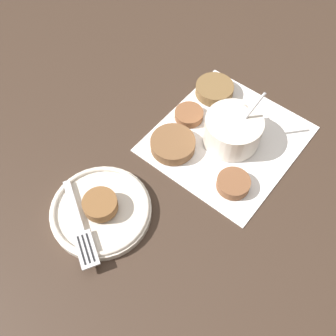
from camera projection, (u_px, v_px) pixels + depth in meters
name	position (u px, v px, depth m)	size (l,w,h in m)	color
ground_plane	(232.00, 137.00, 0.75)	(4.00, 4.00, 0.00)	#38281E
napkin	(227.00, 139.00, 0.75)	(0.30, 0.28, 0.00)	white
sauce_bowl	(233.00, 131.00, 0.73)	(0.12, 0.11, 0.11)	silver
fritter_0	(214.00, 89.00, 0.80)	(0.08, 0.08, 0.02)	brown
fritter_1	(233.00, 183.00, 0.68)	(0.06, 0.06, 0.02)	brown
fritter_2	(173.00, 144.00, 0.73)	(0.08, 0.08, 0.02)	brown
fritter_3	(189.00, 115.00, 0.77)	(0.06, 0.06, 0.02)	brown
serving_plate	(101.00, 210.00, 0.66)	(0.17, 0.17, 0.02)	silver
fritter_on_plate	(100.00, 204.00, 0.64)	(0.06, 0.06, 0.02)	brown
fork	(81.00, 231.00, 0.63)	(0.11, 0.14, 0.00)	silver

